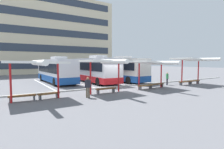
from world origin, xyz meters
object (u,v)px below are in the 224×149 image
coach_bus_2 (117,70)px  bench_0 (22,97)px  bench_4 (156,85)px  bench_5 (185,82)px  waiting_passenger_1 (167,78)px  coach_bus_1 (94,70)px  waiting_passenger_0 (88,86)px  bench_6 (194,81)px  bench_2 (106,89)px  waiting_shelter_3 (193,60)px  bench_1 (49,94)px  bench_3 (145,86)px  coach_bus_0 (56,71)px  waiting_shelter_0 (36,63)px  waiting_shelter_2 (153,63)px  waiting_shelter_1 (107,62)px

coach_bus_2 → bench_0: (-13.38, -7.90, -1.34)m
bench_4 → bench_5: 4.77m
bench_4 → waiting_passenger_1: 3.02m
coach_bus_1 → waiting_passenger_0: 10.67m
bench_6 → bench_5: bearing=-179.7°
bench_2 → waiting_shelter_3: size_ratio=0.38×
bench_1 → bench_5: size_ratio=0.84×
bench_0 → bench_3: size_ratio=1.04×
bench_6 → waiting_passenger_0: 15.17m
coach_bus_0 → bench_0: (-5.10, -10.19, -1.27)m
waiting_shelter_0 → bench_4: bearing=0.7°
bench_4 → bench_6: size_ratio=1.07×
waiting_shelter_0 → bench_2: 6.34m
coach_bus_2 → waiting_shelter_2: coach_bus_2 is taller
coach_bus_2 → bench_4: coach_bus_2 is taller
coach_bus_1 → waiting_passenger_0: bearing=-118.9°
coach_bus_2 → bench_2: 10.58m
coach_bus_0 → waiting_shelter_3: bearing=-39.0°
waiting_passenger_1 → waiting_shelter_3: bearing=-27.5°
waiting_shelter_1 → waiting_shelter_2: 5.44m
waiting_passenger_0 → waiting_passenger_1: bearing=9.4°
bench_1 → waiting_passenger_1: size_ratio=1.05×
coach_bus_1 → waiting_shelter_2: coach_bus_1 is taller
waiting_shelter_2 → waiting_passenger_0: waiting_shelter_2 is taller
bench_6 → waiting_shelter_2: bearing=-179.4°
bench_3 → bench_1: bearing=177.2°
bench_2 → waiting_shelter_2: 5.94m
coach_bus_2 → bench_6: size_ratio=6.40×
bench_0 → bench_5: same height
bench_1 → bench_6: size_ratio=0.91×
bench_2 → bench_4: (6.34, -0.06, -0.00)m
coach_bus_0 → coach_bus_2: (8.28, -2.29, 0.07)m
bench_3 → bench_4: same height
bench_6 → waiting_shelter_1: bearing=179.4°
waiting_shelter_3 → waiting_passenger_0: 14.41m
bench_0 → bench_4: (13.10, -0.32, 0.00)m
bench_0 → bench_4: 13.10m
bench_5 → coach_bus_2: bearing=117.9°
bench_1 → bench_5: bearing=-1.7°
coach_bus_0 → waiting_passenger_1: bearing=-41.6°
waiting_passenger_0 → waiting_shelter_3: bearing=1.7°
bench_4 → waiting_shelter_3: size_ratio=0.38×
coach_bus_1 → bench_2: (-2.90, -8.27, -1.37)m
coach_bus_0 → waiting_shelter_0: coach_bus_0 is taller
coach_bus_0 → bench_4: (8.00, -10.51, -1.27)m
waiting_shelter_1 → bench_5: (11.10, -0.14, -2.47)m
bench_2 → waiting_shelter_2: waiting_shelter_2 is taller
coach_bus_1 → bench_2: 8.87m
bench_4 → waiting_passenger_0: size_ratio=1.20×
bench_5 → bench_6: (1.80, 0.01, -0.00)m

